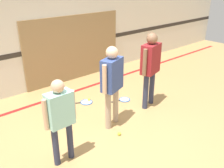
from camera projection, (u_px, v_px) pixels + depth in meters
name	position (u px, v px, depth m)	size (l,w,h in m)	color
ground_plane	(114.00, 126.00, 4.99)	(16.00, 16.00, 0.00)	tan
wall_back	(43.00, 27.00, 6.22)	(16.00, 0.07, 3.20)	silver
wall_panel	(75.00, 48.00, 6.97)	(3.01, 0.05, 1.81)	#93754C
floor_stripe	(64.00, 95.00, 6.31)	(14.40, 0.10, 0.01)	red
person_instructor	(112.00, 79.00, 4.66)	(0.59, 0.39, 1.62)	tan
person_student_left	(60.00, 113.00, 3.73)	(0.54, 0.22, 1.42)	#2D334C
person_student_right	(150.00, 63.00, 5.38)	(0.62, 0.37, 1.69)	#2D334C
racket_spare_on_floor	(86.00, 102.00, 5.92)	(0.54, 0.39, 0.03)	blue
racket_second_spare	(124.00, 100.00, 6.04)	(0.51, 0.34, 0.03)	blue
tennis_ball_near_instructor	(119.00, 134.00, 4.70)	(0.07, 0.07, 0.07)	#CCE038
tennis_ball_by_spare_racket	(89.00, 100.00, 5.98)	(0.07, 0.07, 0.07)	#CCE038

